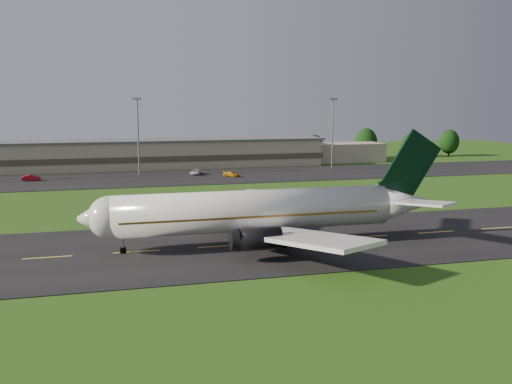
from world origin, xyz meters
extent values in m
plane|color=#234C13|center=(0.00, 0.00, 0.00)|extent=(360.00, 360.00, 0.00)
cube|color=black|center=(0.00, 0.00, 0.05)|extent=(220.00, 30.00, 0.10)
cube|color=black|center=(0.00, 72.00, 0.05)|extent=(260.00, 30.00, 0.10)
cylinder|color=white|center=(15.78, 0.00, 4.80)|extent=(38.02, 5.74, 5.60)
sphere|color=white|center=(-3.22, 0.07, 4.80)|extent=(5.60, 5.60, 5.60)
cone|color=white|center=(-5.22, 0.08, 4.80)|extent=(4.02, 5.39, 5.38)
cone|color=white|center=(38.28, -0.08, 4.80)|extent=(9.02, 5.52, 5.49)
cube|color=#8F5B1F|center=(15.28, 0.00, 4.45)|extent=(35.02, 5.77, 0.28)
cube|color=black|center=(-3.82, 0.07, 5.35)|extent=(2.01, 3.01, 0.65)
cube|color=white|center=(19.24, -11.01, 3.30)|extent=(14.06, 20.19, 2.20)
cube|color=white|center=(19.32, 10.99, 3.30)|extent=(14.17, 20.18, 2.20)
cube|color=white|center=(38.26, -5.08, 5.70)|extent=(7.50, 9.39, 0.91)
cube|color=white|center=(38.30, 4.92, 5.70)|extent=(7.54, 9.38, 0.91)
cube|color=black|center=(36.78, -0.08, 6.60)|extent=(5.00, 0.57, 3.00)
cube|color=black|center=(39.28, -0.09, 10.30)|extent=(9.44, 0.49, 10.55)
cylinder|color=black|center=(14.25, -7.99, 2.90)|extent=(5.61, 2.72, 2.70)
cylinder|color=black|center=(14.31, 8.01, 2.90)|extent=(5.61, 2.72, 2.70)
cube|color=tan|center=(0.00, 96.00, 4.00)|extent=(120.00, 15.00, 8.00)
cube|color=#4C4438|center=(0.00, 96.00, 3.20)|extent=(121.00, 15.40, 1.60)
cube|color=#595B60|center=(0.00, 96.00, 8.15)|extent=(122.00, 16.00, 0.50)
cube|color=tan|center=(70.00, 98.00, 3.00)|extent=(28.00, 11.00, 6.00)
cylinder|color=gray|center=(5.00, 80.00, 10.00)|extent=(0.44, 0.44, 20.00)
cube|color=gray|center=(5.00, 80.00, 20.10)|extent=(2.40, 1.20, 0.50)
cylinder|color=gray|center=(60.00, 80.00, 10.00)|extent=(0.44, 0.44, 20.00)
cube|color=gray|center=(60.00, 80.00, 20.10)|extent=(2.40, 1.20, 0.50)
cylinder|color=black|center=(-33.69, 105.87, 1.13)|extent=(0.56, 0.56, 2.25)
cylinder|color=black|center=(43.29, 106.02, 1.32)|extent=(0.56, 0.56, 2.65)
ellipsoid|color=black|center=(43.29, 106.02, 4.56)|extent=(6.18, 6.18, 7.72)
cylinder|color=black|center=(64.44, 106.24, 1.32)|extent=(0.56, 0.56, 2.65)
ellipsoid|color=black|center=(64.44, 106.24, 4.56)|extent=(6.18, 6.18, 7.72)
cylinder|color=black|center=(83.67, 107.04, 1.62)|extent=(0.56, 0.56, 3.24)
ellipsoid|color=black|center=(83.67, 107.04, 5.58)|extent=(7.56, 7.56, 9.45)
cylinder|color=black|center=(100.39, 106.81, 1.28)|extent=(0.56, 0.56, 2.57)
ellipsoid|color=black|center=(100.39, 106.81, 4.42)|extent=(5.99, 5.99, 7.49)
cylinder|color=black|center=(115.98, 106.52, 1.49)|extent=(0.56, 0.56, 2.97)
ellipsoid|color=black|center=(115.98, 106.52, 5.12)|extent=(6.94, 6.94, 8.67)
imported|color=#A10A1C|center=(-21.47, 74.75, 0.83)|extent=(4.43, 1.58, 1.46)
imported|color=silver|center=(19.54, 75.99, 0.83)|extent=(4.11, 5.75, 1.45)
imported|color=#C3840B|center=(27.86, 69.84, 0.74)|extent=(4.45, 4.37, 1.29)
camera|label=1|loc=(-3.33, -73.65, 19.50)|focal=40.00mm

